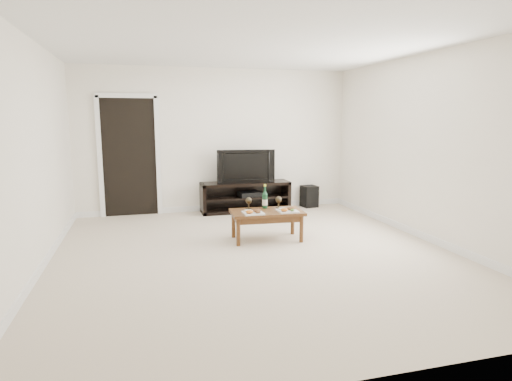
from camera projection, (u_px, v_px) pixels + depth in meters
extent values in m
plane|color=beige|center=(255.00, 254.00, 5.44)|extent=(5.50, 5.50, 0.00)
cube|color=white|center=(216.00, 141.00, 7.86)|extent=(5.00, 0.04, 2.60)
cube|color=white|center=(255.00, 39.00, 5.01)|extent=(5.00, 5.50, 0.04)
cube|color=black|center=(129.00, 158.00, 7.48)|extent=(0.90, 0.02, 2.05)
cube|color=black|center=(245.00, 197.00, 7.90)|extent=(1.64, 0.45, 0.55)
imported|color=black|center=(245.00, 166.00, 7.80)|extent=(1.05, 0.26, 0.60)
cube|color=black|center=(250.00, 194.00, 7.90)|extent=(0.43, 0.34, 0.08)
cube|color=black|center=(309.00, 196.00, 8.32)|extent=(0.31, 0.31, 0.41)
cube|color=brown|center=(267.00, 225.00, 6.05)|extent=(1.04, 0.61, 0.42)
cube|color=white|center=(253.00, 211.00, 5.84)|extent=(0.27, 0.27, 0.07)
cube|color=white|center=(287.00, 209.00, 5.97)|extent=(0.27, 0.27, 0.07)
cylinder|color=#0F381F|center=(265.00, 196.00, 6.17)|extent=(0.07, 0.07, 0.35)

